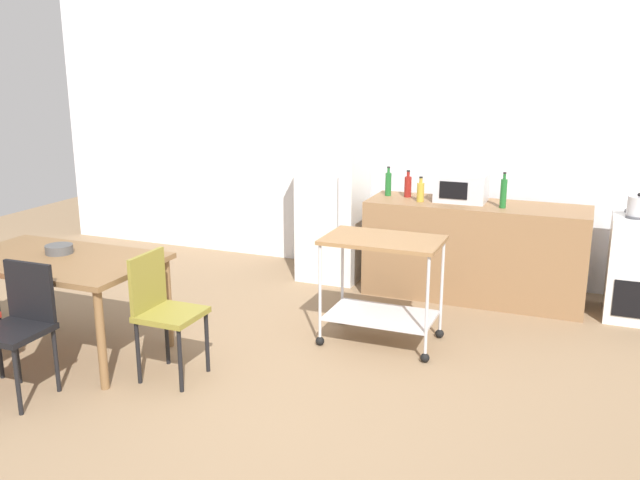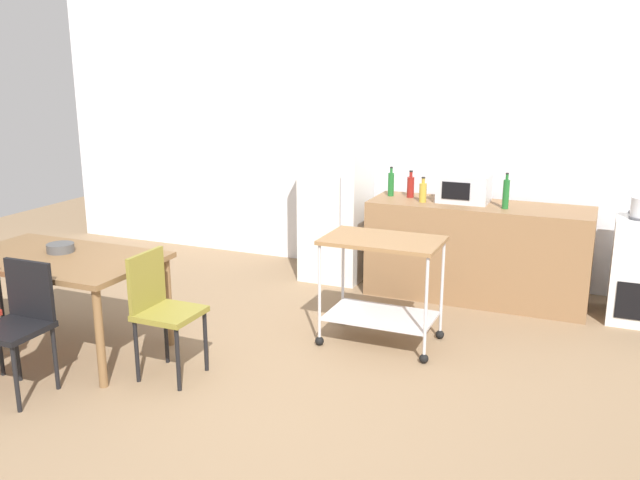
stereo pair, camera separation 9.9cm
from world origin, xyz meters
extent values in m
plane|color=#8C7051|center=(0.00, 0.00, 0.00)|extent=(12.00, 12.00, 0.00)
cube|color=white|center=(0.00, 3.20, 1.45)|extent=(8.40, 0.12, 2.90)
cube|color=olive|center=(0.90, 2.60, 0.45)|extent=(2.00, 0.64, 0.90)
cube|color=brown|center=(-1.78, 0.16, 0.73)|extent=(1.50, 0.90, 0.04)
cylinder|color=brown|center=(-1.09, -0.23, 0.35)|extent=(0.06, 0.06, 0.71)
cylinder|color=brown|center=(-2.47, 0.55, 0.35)|extent=(0.06, 0.06, 0.71)
cylinder|color=brown|center=(-1.09, 0.55, 0.35)|extent=(0.06, 0.06, 0.71)
cube|color=black|center=(-1.52, -0.55, 0.47)|extent=(0.41, 0.41, 0.04)
cube|color=black|center=(-1.53, -0.37, 0.69)|extent=(0.38, 0.04, 0.40)
cylinder|color=black|center=(-1.35, -0.72, 0.23)|extent=(0.03, 0.03, 0.45)
cylinder|color=black|center=(-1.70, -0.38, 0.23)|extent=(0.03, 0.03, 0.45)
cylinder|color=black|center=(-1.36, -0.38, 0.23)|extent=(0.03, 0.03, 0.45)
cylinder|color=black|center=(-2.73, 0.43, 0.23)|extent=(0.03, 0.03, 0.45)
cylinder|color=black|center=(-1.87, -0.37, 0.23)|extent=(0.03, 0.03, 0.45)
cube|color=olive|center=(-0.75, 0.10, 0.47)|extent=(0.40, 0.40, 0.04)
cube|color=olive|center=(-0.93, 0.10, 0.69)|extent=(0.03, 0.38, 0.40)
cylinder|color=black|center=(-0.58, -0.07, 0.23)|extent=(0.03, 0.03, 0.45)
cylinder|color=black|center=(-0.58, 0.27, 0.23)|extent=(0.03, 0.03, 0.45)
cylinder|color=black|center=(-0.92, -0.07, 0.23)|extent=(0.03, 0.03, 0.45)
cylinder|color=black|center=(-0.92, 0.27, 0.23)|extent=(0.03, 0.03, 0.45)
cylinder|color=#47474C|center=(2.22, 2.50, 0.91)|extent=(0.16, 0.16, 0.02)
cylinder|color=#47474C|center=(2.22, 2.74, 0.91)|extent=(0.16, 0.16, 0.02)
cube|color=white|center=(-0.55, 2.70, 0.78)|extent=(0.60, 0.60, 1.55)
cylinder|color=silver|center=(-0.37, 2.39, 0.85)|extent=(0.02, 0.02, 0.50)
cube|color=olive|center=(0.41, 1.25, 0.83)|extent=(0.90, 0.56, 0.03)
cube|color=silver|center=(0.41, 1.25, 0.22)|extent=(0.83, 0.52, 0.02)
cylinder|color=silver|center=(-0.01, 1.00, 0.45)|extent=(0.02, 0.02, 0.76)
sphere|color=black|center=(-0.01, 1.00, 0.04)|extent=(0.07, 0.07, 0.07)
cylinder|color=silver|center=(0.83, 1.00, 0.45)|extent=(0.02, 0.02, 0.76)
sphere|color=black|center=(0.83, 1.00, 0.04)|extent=(0.07, 0.07, 0.07)
cylinder|color=silver|center=(-0.01, 1.50, 0.45)|extent=(0.02, 0.02, 0.76)
sphere|color=black|center=(-0.01, 1.50, 0.04)|extent=(0.07, 0.07, 0.07)
cylinder|color=silver|center=(0.83, 1.50, 0.45)|extent=(0.02, 0.02, 0.76)
sphere|color=black|center=(0.83, 1.50, 0.04)|extent=(0.07, 0.07, 0.07)
cylinder|color=#1E6628|center=(0.03, 2.67, 1.01)|extent=(0.06, 0.06, 0.22)
cylinder|color=#1E6628|center=(0.03, 2.67, 1.15)|extent=(0.03, 0.03, 0.05)
cylinder|color=black|center=(0.03, 2.67, 1.18)|extent=(0.03, 0.03, 0.01)
cylinder|color=maroon|center=(0.22, 2.68, 1.00)|extent=(0.07, 0.07, 0.20)
cylinder|color=maroon|center=(0.22, 2.68, 1.12)|extent=(0.03, 0.03, 0.05)
cylinder|color=black|center=(0.22, 2.68, 1.15)|extent=(0.03, 0.03, 0.01)
cylinder|color=gold|center=(0.39, 2.50, 0.99)|extent=(0.07, 0.07, 0.17)
cylinder|color=gold|center=(0.39, 2.50, 1.10)|extent=(0.03, 0.03, 0.05)
cylinder|color=black|center=(0.39, 2.50, 1.13)|extent=(0.03, 0.03, 0.01)
cube|color=silver|center=(0.74, 2.66, 1.03)|extent=(0.46, 0.34, 0.26)
cube|color=black|center=(0.70, 2.49, 1.03)|extent=(0.25, 0.01, 0.16)
cylinder|color=#1E6628|center=(1.14, 2.50, 1.03)|extent=(0.06, 0.06, 0.26)
cylinder|color=#1E6628|center=(1.14, 2.50, 1.18)|extent=(0.03, 0.03, 0.05)
cylinder|color=black|center=(1.14, 2.50, 1.21)|extent=(0.03, 0.03, 0.01)
cylinder|color=#4C4C4C|center=(-1.84, 0.26, 0.78)|extent=(0.20, 0.20, 0.07)
camera|label=1|loc=(1.86, -3.62, 2.16)|focal=38.37mm
camera|label=2|loc=(1.95, -3.58, 2.16)|focal=38.37mm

